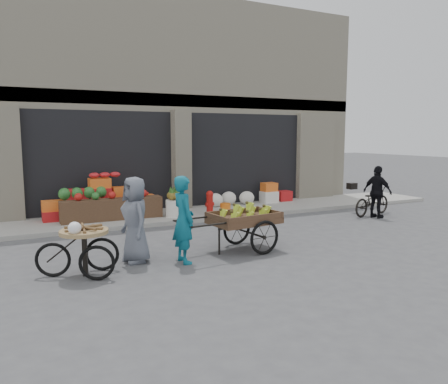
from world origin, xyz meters
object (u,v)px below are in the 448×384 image
vendor_woman (183,219)px  tricycle_cart (84,245)px  fire_hydrant (210,201)px  seated_person (180,197)px  orange_bucket (225,208)px  bicycle (372,201)px  cyclist (377,192)px  pineapple_bin (175,208)px  banana_cart (242,217)px  vendor_grey (135,220)px

vendor_woman → tricycle_cart: 1.90m
fire_hydrant → seated_person: seated_person is taller
orange_bucket → bicycle: bicycle is taller
cyclist → fire_hydrant: bearing=51.2°
pineapple_bin → banana_cart: (0.16, -3.79, 0.38)m
orange_bucket → seated_person: bearing=149.7°
seated_person → bicycle: (5.43, -2.48, -0.13)m
pineapple_bin → tricycle_cart: bearing=-127.9°
vendor_grey → vendor_woman: bearing=53.4°
seated_person → banana_cart: seated_person is taller
cyclist → vendor_woman: bearing=91.8°
banana_cart → vendor_grey: (-2.28, 0.19, 0.10)m
orange_bucket → bicycle: bearing=-22.8°
tricycle_cart → vendor_grey: (1.05, 0.46, 0.28)m
tricycle_cart → bicycle: 9.25m
fire_hydrant → tricycle_cart: tricycle_cart is taller
pineapple_bin → seated_person: (0.40, 0.60, 0.21)m
tricycle_cart → cyclist: cyclist is taller
pineapple_bin → vendor_woman: size_ratio=0.30×
vendor_woman → bicycle: (7.11, 2.18, -0.41)m
pineapple_bin → vendor_woman: vendor_woman is taller
seated_person → vendor_grey: size_ratio=0.55×
seated_person → bicycle: 5.97m
tricycle_cart → banana_cart: bearing=24.4°
orange_bucket → bicycle: size_ratio=0.19×
pineapple_bin → vendor_woman: 4.28m
orange_bucket → banana_cart: banana_cart is taller
cyclist → bicycle: bearing=-39.2°
bicycle → cyclist: bearing=140.8°
seated_person → cyclist: size_ratio=0.59×
banana_cart → tricycle_cart: banana_cart is taller
seated_person → bicycle: size_ratio=0.54×
fire_hydrant → seated_person: (-0.70, 0.65, 0.08)m
bicycle → cyclist: cyclist is taller
fire_hydrant → vendor_woman: vendor_woman is taller
pineapple_bin → cyclist: 6.09m
pineapple_bin → orange_bucket: size_ratio=1.62×
banana_cart → tricycle_cart: bearing=178.3°
seated_person → banana_cart: (-0.24, -4.39, 0.16)m
pineapple_bin → vendor_woman: bearing=-107.5°
pineapple_bin → fire_hydrant: size_ratio=0.73×
vendor_woman → pineapple_bin: bearing=-20.3°
vendor_grey → bicycle: vendor_grey is taller
pineapple_bin → vendor_grey: vendor_grey is taller
orange_bucket → bicycle: 4.59m
vendor_grey → seated_person: bearing=141.4°
seated_person → banana_cart: size_ratio=0.37×
pineapple_bin → fire_hydrant: fire_hydrant is taller
fire_hydrant → bicycle: bearing=-21.1°
orange_bucket → banana_cart: size_ratio=0.13×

